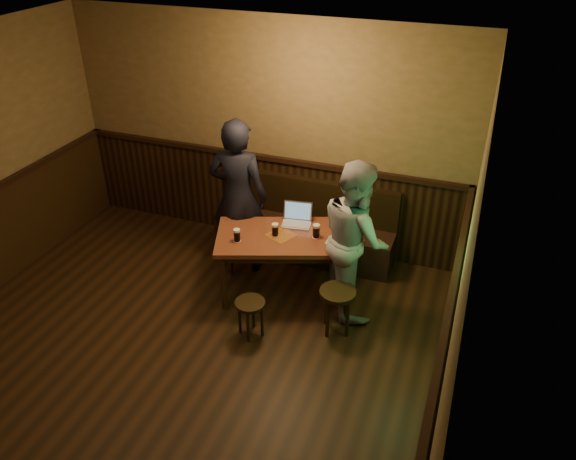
% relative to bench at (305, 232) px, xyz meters
% --- Properties ---
extents(room, '(5.04, 6.04, 2.84)m').
position_rel_bench_xyz_m(room, '(-0.61, -2.53, 0.89)').
color(room, black).
rests_on(room, ground).
extents(bench, '(2.20, 0.50, 0.95)m').
position_rel_bench_xyz_m(bench, '(0.00, 0.00, 0.00)').
color(bench, black).
rests_on(bench, ground).
extents(pub_table, '(1.57, 1.22, 0.75)m').
position_rel_bench_xyz_m(pub_table, '(0.00, -0.83, 0.33)').
color(pub_table, '#5C2B1A').
rests_on(pub_table, ground).
extents(stool_left, '(0.35, 0.35, 0.41)m').
position_rel_bench_xyz_m(stool_left, '(-0.03, -1.62, 0.02)').
color(stool_left, black).
rests_on(stool_left, ground).
extents(stool_right, '(0.49, 0.49, 0.50)m').
position_rel_bench_xyz_m(stool_right, '(0.77, -1.26, 0.09)').
color(stool_right, black).
rests_on(stool_right, ground).
extents(pint_left, '(0.09, 0.09, 0.15)m').
position_rel_bench_xyz_m(pint_left, '(-0.39, -1.10, 0.50)').
color(pint_left, '#AF152D').
rests_on(pint_left, pub_table).
extents(pint_mid, '(0.09, 0.09, 0.15)m').
position_rel_bench_xyz_m(pint_mid, '(-0.06, -0.86, 0.50)').
color(pint_mid, '#AF152D').
rests_on(pint_mid, pub_table).
extents(pint_right, '(0.10, 0.10, 0.16)m').
position_rel_bench_xyz_m(pint_right, '(0.37, -0.74, 0.51)').
color(pint_right, '#AF152D').
rests_on(pint_right, pub_table).
extents(laptop, '(0.35, 0.30, 0.23)m').
position_rel_bench_xyz_m(laptop, '(0.07, -0.52, 0.49)').
color(laptop, silver).
rests_on(laptop, pub_table).
extents(menu, '(0.22, 0.15, 0.00)m').
position_rel_bench_xyz_m(menu, '(0.60, -0.76, 0.43)').
color(menu, silver).
rests_on(menu, pub_table).
extents(person_suit, '(0.71, 0.50, 1.87)m').
position_rel_bench_xyz_m(person_suit, '(-0.64, -0.52, 0.62)').
color(person_suit, black).
rests_on(person_suit, ground).
extents(person_grey, '(0.99, 1.05, 1.71)m').
position_rel_bench_xyz_m(person_grey, '(0.80, -0.79, 0.55)').
color(person_grey, '#94959A').
rests_on(person_grey, ground).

